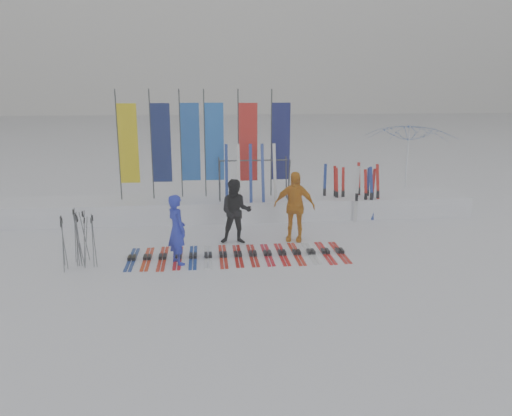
{
  "coord_description": "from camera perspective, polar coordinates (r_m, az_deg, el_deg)",
  "views": [
    {
      "loc": [
        -1.02,
        -10.08,
        3.88
      ],
      "look_at": [
        0.2,
        1.6,
        1.0
      ],
      "focal_mm": 35.0,
      "sensor_mm": 36.0,
      "label": 1
    }
  ],
  "objects": [
    {
      "name": "ground",
      "position": [
        10.85,
        -0.18,
        -7.18
      ],
      "size": [
        120.0,
        120.0,
        0.0
      ],
      "primitive_type": "plane",
      "color": "white",
      "rests_on": "ground"
    },
    {
      "name": "person_black",
      "position": [
        12.48,
        -2.31,
        -0.42
      ],
      "size": [
        0.85,
        0.69,
        1.64
      ],
      "primitive_type": "imported",
      "rotation": [
        0.0,
        0.0,
        -0.09
      ],
      "color": "black",
      "rests_on": "ground"
    },
    {
      "name": "ski_row",
      "position": [
        11.74,
        -2.1,
        -5.34
      ],
      "size": [
        5.05,
        1.68,
        0.07
      ],
      "color": "navy",
      "rests_on": "ground"
    },
    {
      "name": "snow_bank",
      "position": [
        15.14,
        -1.93,
        0.1
      ],
      "size": [
        14.0,
        1.6,
        0.6
      ],
      "primitive_type": "cube",
      "color": "white",
      "rests_on": "ground"
    },
    {
      "name": "pole_cluster",
      "position": [
        11.61,
        -19.63,
        -3.49
      ],
      "size": [
        0.75,
        0.74,
        1.24
      ],
      "color": "#595B60",
      "rests_on": "ground"
    },
    {
      "name": "feather_flags",
      "position": [
        14.95,
        -6.03,
        7.43
      ],
      "size": [
        5.06,
        0.25,
        3.2
      ],
      "color": "#383A3F",
      "rests_on": "ground"
    },
    {
      "name": "ski_rack",
      "position": [
        14.56,
        -0.26,
        3.92
      ],
      "size": [
        2.04,
        0.8,
        1.23
      ],
      "color": "#383A3F",
      "rests_on": "ground"
    },
    {
      "name": "person_blue",
      "position": [
        11.16,
        -9.04,
        -2.46
      ],
      "size": [
        0.61,
        0.69,
        1.58
      ],
      "primitive_type": "imported",
      "rotation": [
        0.0,
        0.0,
        2.08
      ],
      "color": "#1F2BB8",
      "rests_on": "ground"
    },
    {
      "name": "upright_skis",
      "position": [
        15.28,
        11.3,
        1.82
      ],
      "size": [
        1.56,
        0.98,
        1.66
      ],
      "color": "red",
      "rests_on": "ground"
    },
    {
      "name": "person_yellow",
      "position": [
        12.72,
        4.4,
        0.19
      ],
      "size": [
        1.14,
        0.76,
        1.8
      ],
      "primitive_type": "imported",
      "rotation": [
        0.0,
        0.0,
        -0.33
      ],
      "color": "orange",
      "rests_on": "ground"
    },
    {
      "name": "tent_canopy",
      "position": [
        17.53,
        16.96,
        4.97
      ],
      "size": [
        3.28,
        3.34,
        2.74
      ],
      "primitive_type": "imported",
      "rotation": [
        0.0,
        0.0,
        -0.1
      ],
      "color": "white",
      "rests_on": "ground"
    }
  ]
}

